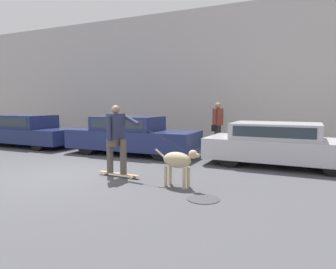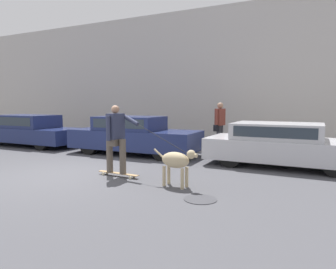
{
  "view_description": "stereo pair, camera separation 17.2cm",
  "coord_description": "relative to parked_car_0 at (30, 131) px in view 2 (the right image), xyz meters",
  "views": [
    {
      "loc": [
        5.24,
        -5.63,
        1.73
      ],
      "look_at": [
        2.11,
        1.46,
        0.95
      ],
      "focal_mm": 32.0,
      "sensor_mm": 36.0,
      "label": 1
    },
    {
      "loc": [
        5.4,
        -5.56,
        1.73
      ],
      "look_at": [
        2.11,
        1.46,
        0.95
      ],
      "focal_mm": 32.0,
      "sensor_mm": 36.0,
      "label": 2
    }
  ],
  "objects": [
    {
      "name": "skateboarder",
      "position": [
        6.46,
        -2.97,
        0.33
      ],
      "size": [
        2.55,
        0.64,
        1.71
      ],
      "rotation": [
        0.0,
        0.0,
        -0.06
      ],
      "color": "beige",
      "rests_on": "ground_plane"
    },
    {
      "name": "parked_car_2",
      "position": [
        9.95,
        0.0,
        -0.03
      ],
      "size": [
        4.2,
        1.95,
        1.21
      ],
      "rotation": [
        0.0,
        0.0,
        -0.03
      ],
      "color": "black",
      "rests_on": "ground_plane"
    },
    {
      "name": "pedestrian_with_bag",
      "position": [
        7.69,
        1.76,
        0.43
      ],
      "size": [
        0.31,
        0.7,
        1.66
      ],
      "rotation": [
        0.0,
        0.0,
        2.91
      ],
      "color": "#28282D",
      "rests_on": "sidewalk_curb"
    },
    {
      "name": "ground_plane",
      "position": [
        5.19,
        -3.31,
        -0.64
      ],
      "size": [
        36.0,
        36.0,
        0.0
      ],
      "primitive_type": "plane",
      "color": "#47474C"
    },
    {
      "name": "sidewalk_curb",
      "position": [
        5.19,
        2.35,
        -0.56
      ],
      "size": [
        30.0,
        2.48,
        0.14
      ],
      "color": "gray",
      "rests_on": "ground_plane"
    },
    {
      "name": "parked_car_0",
      "position": [
        0.0,
        0.0,
        0.0
      ],
      "size": [
        4.61,
        1.73,
        1.29
      ],
      "rotation": [
        0.0,
        0.0,
        -0.02
      ],
      "color": "black",
      "rests_on": "ground_plane"
    },
    {
      "name": "parked_car_1",
      "position": [
        5.1,
        -0.0,
        0.01
      ],
      "size": [
        4.57,
        1.7,
        1.32
      ],
      "rotation": [
        0.0,
        0.0,
        0.01
      ],
      "color": "black",
      "rests_on": "ground_plane"
    },
    {
      "name": "dog",
      "position": [
        8.13,
        -3.2,
        -0.09
      ],
      "size": [
        1.06,
        0.42,
        0.81
      ],
      "rotation": [
        0.0,
        0.0,
        -0.14
      ],
      "color": "tan",
      "rests_on": "ground_plane"
    },
    {
      "name": "manhole_cover",
      "position": [
        8.87,
        -3.81,
        -0.63
      ],
      "size": [
        0.6,
        0.6,
        0.01
      ],
      "color": "#38383D",
      "rests_on": "ground_plane"
    },
    {
      "name": "back_wall",
      "position": [
        5.19,
        3.76,
        2.27
      ],
      "size": [
        32.0,
        0.3,
        5.81
      ],
      "color": "#B2ADA8",
      "rests_on": "ground_plane"
    }
  ]
}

